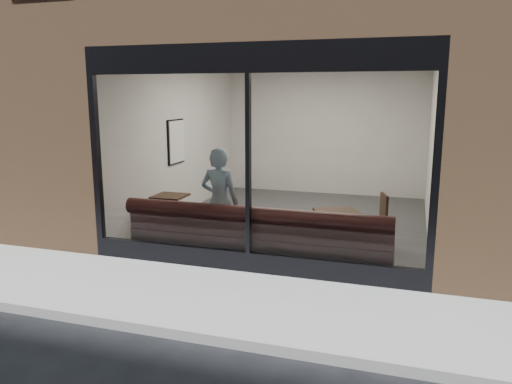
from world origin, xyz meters
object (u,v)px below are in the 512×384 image
(banquette, at_px, (257,249))
(cafe_chair_right, at_px, (371,237))
(cafe_chair_left, at_px, (214,220))
(cafe_table_right, at_px, (338,213))
(cafe_table_left, at_px, (170,196))
(person, at_px, (220,202))

(banquette, height_order, cafe_chair_right, banquette)
(banquette, distance_m, cafe_chair_left, 1.83)
(banquette, xyz_separation_m, cafe_chair_right, (1.59, 1.12, 0.01))
(cafe_table_right, xyz_separation_m, cafe_chair_right, (0.47, 0.57, -0.50))
(banquette, bearing_deg, cafe_table_left, 154.85)
(cafe_table_left, bearing_deg, person, -29.32)
(person, xyz_separation_m, cafe_chair_right, (2.26, 0.91, -0.62))
(cafe_chair_left, bearing_deg, cafe_table_left, 23.90)
(person, relative_size, cafe_chair_right, 4.40)
(banquette, distance_m, cafe_table_left, 2.16)
(cafe_table_right, height_order, cafe_chair_left, cafe_table_right)
(banquette, xyz_separation_m, cafe_chair_left, (-1.24, 1.34, 0.01))
(cafe_chair_right, bearing_deg, banquette, 17.83)
(person, distance_m, cafe_table_right, 1.83)
(person, bearing_deg, cafe_chair_left, -60.06)
(cafe_table_left, relative_size, cafe_table_right, 0.86)
(person, relative_size, cafe_table_left, 3.13)
(cafe_chair_left, bearing_deg, cafe_chair_right, 165.13)
(cafe_table_right, bearing_deg, banquette, -153.85)
(banquette, relative_size, cafe_table_left, 7.27)
(cafe_table_right, distance_m, cafe_chair_left, 2.54)
(banquette, relative_size, cafe_chair_left, 8.92)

